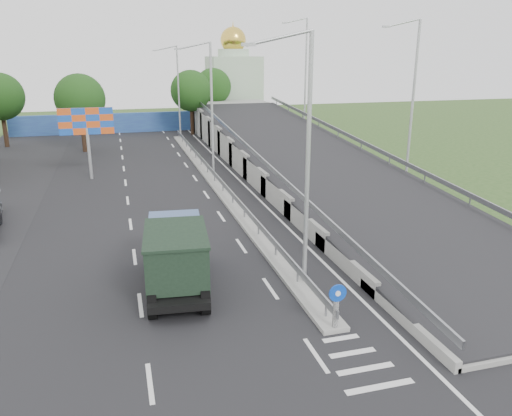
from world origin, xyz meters
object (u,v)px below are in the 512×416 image
object	(u,v)px
church	(234,83)
billboard	(86,125)
sign_bollard	(336,306)
lamp_post_mid	(209,103)
dump_truck	(176,254)
lamp_post_near	(304,150)
lamp_post_far	(177,87)

from	to	relation	value
church	billboard	size ratio (longest dim) A/B	2.51
sign_bollard	lamp_post_mid	xyz separation A→B (m)	(0.11, 23.83, 4.77)
billboard	dump_truck	bearing A→B (deg)	-78.79
lamp_post_near	dump_truck	distance (m)	6.70
lamp_post_near	lamp_post_mid	xyz separation A→B (m)	(0.00, 20.00, 0.00)
sign_bollard	billboard	size ratio (longest dim) A/B	0.30
lamp_post_near	billboard	xyz separation A→B (m)	(-9.11, 22.00, -1.62)
lamp_post_mid	dump_truck	distance (m)	19.88
sign_bollard	church	size ratio (longest dim) A/B	0.12
lamp_post_far	church	world-z (taller)	church
lamp_post_far	sign_bollard	bearing A→B (deg)	-90.14
sign_bollard	dump_truck	size ratio (longest dim) A/B	0.26
lamp_post_far	billboard	xyz separation A→B (m)	(-9.11, -18.00, -1.62)
lamp_post_near	church	distance (m)	54.90
church	sign_bollard	bearing A→B (deg)	-99.81
sign_bollard	lamp_post_near	world-z (taller)	lamp_post_near
lamp_post_near	billboard	bearing A→B (deg)	112.49
lamp_post_near	church	world-z (taller)	church
billboard	dump_truck	distance (m)	21.33
sign_bollard	lamp_post_far	distance (m)	44.08
lamp_post_far	church	size ratio (longest dim) A/B	0.73
lamp_post_mid	lamp_post_far	size ratio (longest dim) A/B	1.00
lamp_post_near	sign_bollard	bearing A→B (deg)	-91.64
lamp_post_far	dump_truck	xyz separation A→B (m)	(-5.00, -38.76, -4.29)
sign_bollard	lamp_post_far	size ratio (longest dim) A/B	0.17
lamp_post_near	dump_truck	bearing A→B (deg)	166.03
church	billboard	bearing A→B (deg)	-120.70
lamp_post_far	dump_truck	bearing A→B (deg)	-97.34
lamp_post_near	billboard	world-z (taller)	lamp_post_near
dump_truck	billboard	bearing A→B (deg)	106.87
sign_bollard	billboard	distance (m)	27.53
dump_truck	lamp_post_near	bearing A→B (deg)	-8.31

